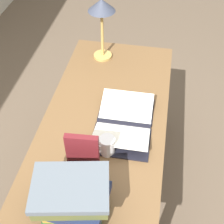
# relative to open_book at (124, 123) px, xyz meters

# --- Properties ---
(ground_plane) EXTENTS (12.00, 12.00, 0.00)m
(ground_plane) POSITION_rel_open_book_xyz_m (0.02, 0.11, -0.75)
(ground_plane) COLOR brown
(reading_desk) EXTENTS (1.48, 0.67, 0.73)m
(reading_desk) POSITION_rel_open_book_xyz_m (0.02, 0.11, -0.12)
(reading_desk) COLOR brown
(reading_desk) RESTS_ON ground_plane
(open_book) EXTENTS (0.44, 0.30, 0.07)m
(open_book) POSITION_rel_open_book_xyz_m (0.00, 0.00, 0.00)
(open_book) COLOR black
(open_book) RESTS_ON reading_desk
(book_stack_tall) EXTENTS (0.27, 0.33, 0.20)m
(book_stack_tall) POSITION_rel_open_book_xyz_m (-0.52, 0.13, 0.09)
(book_stack_tall) COLOR #234C2D
(book_stack_tall) RESTS_ON reading_desk
(book_standing_upright) EXTENTS (0.04, 0.14, 0.26)m
(book_standing_upright) POSITION_rel_open_book_xyz_m (-0.32, 0.13, 0.11)
(book_standing_upright) COLOR maroon
(book_standing_upright) RESTS_ON reading_desk
(reading_lamp) EXTENTS (0.17, 0.17, 0.40)m
(reading_lamp) POSITION_rel_open_book_xyz_m (0.59, 0.23, 0.30)
(reading_lamp) COLOR tan
(reading_lamp) RESTS_ON reading_desk
(coffee_mug) EXTENTS (0.09, 0.09, 0.10)m
(coffee_mug) POSITION_rel_open_book_xyz_m (-0.19, 0.06, 0.03)
(coffee_mug) COLOR white
(coffee_mug) RESTS_ON reading_desk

